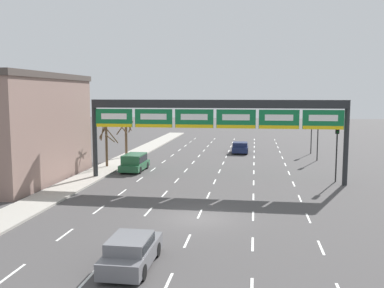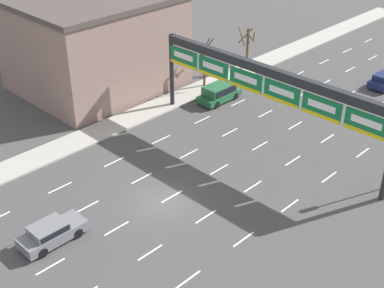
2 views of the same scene
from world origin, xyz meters
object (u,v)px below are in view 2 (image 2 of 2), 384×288
tree_bare_closest (205,62)px  tree_bare_second (247,45)px  car_grey (51,232)px  sign_gantry (266,80)px  suv_green (219,92)px

tree_bare_closest → tree_bare_second: size_ratio=1.10×
car_grey → tree_bare_second: (-9.68, 30.81, 1.95)m
sign_gantry → tree_bare_closest: (-11.52, 5.38, -3.18)m
suv_green → car_grey: bearing=-74.4°
suv_green → tree_bare_second: 8.96m
car_grey → suv_green: 23.56m
car_grey → tree_bare_second: bearing=107.5°
suv_green → tree_bare_closest: tree_bare_closest is taller
tree_bare_closest → tree_bare_second: (-0.03, 6.66, 0.03)m
car_grey → tree_bare_second: tree_bare_second is taller
suv_green → tree_bare_closest: (-3.30, 1.46, 1.76)m
suv_green → tree_bare_closest: 4.02m
sign_gantry → tree_bare_second: 16.98m
sign_gantry → tree_bare_second: bearing=133.8°
tree_bare_closest → tree_bare_second: bearing=90.3°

